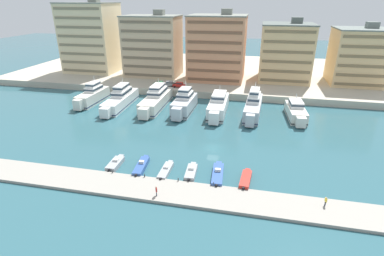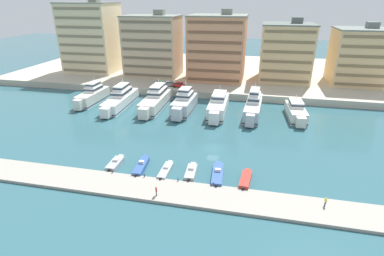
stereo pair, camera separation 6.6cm
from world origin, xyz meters
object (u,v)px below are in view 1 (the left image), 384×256
motorboat_red_center_right (246,180)px  car_red_mid_left (179,85)px  motorboat_grey_far_left (116,163)px  yacht_silver_center_left (184,104)px  car_grey_left (169,84)px  motorboat_grey_mid_left (166,171)px  yacht_ivory_far_left (92,96)px  motorboat_blue_left (141,166)px  yacht_white_left (120,99)px  motorboat_grey_center_left (191,172)px  motorboat_blue_center (218,174)px  pedestrian_near_edge (156,190)px  yacht_ivory_mid_right (296,112)px  yacht_silver_center_right (253,106)px  yacht_ivory_mid_left (156,99)px  car_green_far_left (159,84)px  yacht_white_center (218,105)px  pedestrian_mid_deck (326,201)px

motorboat_red_center_right → car_red_mid_left: bearing=116.6°
motorboat_grey_far_left → car_red_mid_left: (0.02, 49.19, 2.68)m
yacht_silver_center_left → car_grey_left: 20.01m
motorboat_grey_mid_left → yacht_ivory_far_left: bearing=134.7°
yacht_silver_center_left → motorboat_blue_left: 31.93m
motorboat_grey_far_left → car_red_mid_left: size_ratio=1.42×
yacht_white_left → motorboat_grey_mid_left: (24.08, -33.13, -1.84)m
motorboat_grey_center_left → motorboat_blue_center: motorboat_blue_center is taller
yacht_white_left → pedestrian_near_edge: size_ratio=12.41×
yacht_silver_center_left → motorboat_blue_left: (-0.64, -31.86, -2.01)m
yacht_ivory_mid_right → motorboat_blue_left: (-31.12, -33.74, -1.31)m
motorboat_red_center_right → yacht_ivory_far_left: bearing=144.6°
yacht_silver_center_left → motorboat_grey_center_left: size_ratio=2.61×
yacht_ivory_mid_right → motorboat_red_center_right: yacht_ivory_mid_right is taller
yacht_silver_center_right → car_red_mid_left: bearing=149.1°
yacht_ivory_mid_left → yacht_ivory_mid_right: bearing=-1.1°
motorboat_red_center_right → car_red_mid_left: 55.58m
motorboat_grey_mid_left → yacht_ivory_mid_left: bearing=111.1°
car_red_mid_left → car_green_far_left: bearing=-177.5°
motorboat_blue_center → motorboat_red_center_right: bearing=-8.8°
motorboat_grey_center_left → car_grey_left: 53.07m
yacht_ivory_mid_left → yacht_white_center: size_ratio=1.16×
yacht_white_center → motorboat_blue_left: size_ratio=2.59×
motorboat_grey_center_left → pedestrian_mid_deck: pedestrian_mid_deck is taller
motorboat_grey_mid_left → motorboat_red_center_right: (14.63, -0.16, 0.12)m
motorboat_grey_center_left → pedestrian_near_edge: pedestrian_near_edge is taller
yacht_silver_center_left → pedestrian_near_edge: 40.41m
motorboat_blue_center → yacht_silver_center_left: bearing=113.7°
yacht_white_left → motorboat_blue_left: 37.95m
motorboat_grey_mid_left → motorboat_blue_center: size_ratio=0.82×
motorboat_blue_center → car_grey_left: 54.59m
yacht_white_left → yacht_ivory_mid_left: size_ratio=0.96×
yacht_silver_center_left → car_red_mid_left: bearing=108.8°
yacht_white_center → pedestrian_mid_deck: yacht_white_center is taller
motorboat_grey_far_left → car_grey_left: 49.77m
yacht_white_center → motorboat_blue_center: (4.39, -32.91, -1.73)m
motorboat_grey_mid_left → pedestrian_mid_deck: size_ratio=4.34×
yacht_ivory_mid_left → car_green_far_left: bearing=104.2°
yacht_white_left → yacht_white_center: bearing=0.8°
yacht_silver_center_left → car_green_far_left: 21.24m
yacht_silver_center_right → yacht_white_center: bearing=-174.3°
motorboat_grey_mid_left → car_green_far_left: car_green_far_left is taller
motorboat_grey_mid_left → car_red_mid_left: bearing=101.6°
motorboat_blue_left → motorboat_red_center_right: 19.59m
motorboat_blue_left → car_red_mid_left: (-5.24, 49.11, 2.66)m
yacht_silver_center_left → yacht_ivory_mid_right: bearing=3.5°
yacht_white_center → car_red_mid_left: bearing=133.9°
motorboat_red_center_right → car_grey_left: bearing=119.6°
yacht_ivory_mid_right → motorboat_grey_far_left: (-36.37, -33.83, -1.32)m
yacht_white_left → yacht_ivory_mid_left: yacht_ivory_mid_left is taller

